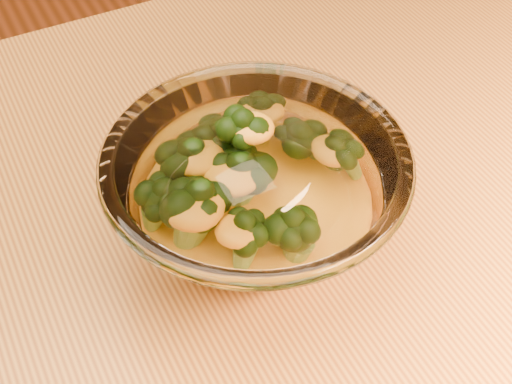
{
  "coord_description": "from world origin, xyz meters",
  "views": [
    {
      "loc": [
        -0.16,
        -0.29,
        1.19
      ],
      "look_at": [
        0.01,
        0.03,
        0.81
      ],
      "focal_mm": 50.0,
      "sensor_mm": 36.0,
      "label": 1
    }
  ],
  "objects": [
    {
      "name": "glass_bowl",
      "position": [
        0.01,
        0.03,
        0.8
      ],
      "size": [
        0.22,
        0.22,
        0.1
      ],
      "color": "white",
      "rests_on": "table"
    },
    {
      "name": "table",
      "position": [
        0.0,
        0.0,
        0.65
      ],
      "size": [
        1.2,
        0.8,
        0.75
      ],
      "color": "#B68136",
      "rests_on": "ground"
    },
    {
      "name": "broccoli_heap",
      "position": [
        0.0,
        0.04,
        0.82
      ],
      "size": [
        0.16,
        0.15,
        0.08
      ],
      "color": "black",
      "rests_on": "cheese_sauce"
    },
    {
      "name": "cheese_sauce",
      "position": [
        0.01,
        0.03,
        0.78
      ],
      "size": [
        0.13,
        0.13,
        0.04
      ],
      "primitive_type": "ellipsoid",
      "color": "#EFA414",
      "rests_on": "glass_bowl"
    }
  ]
}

